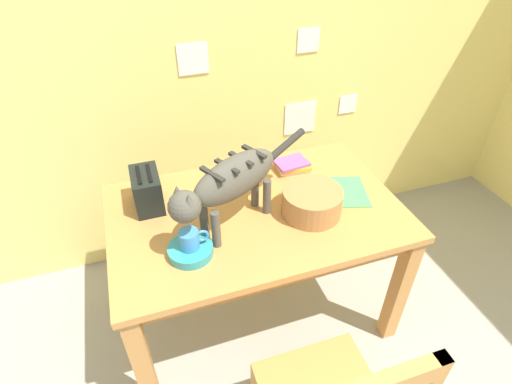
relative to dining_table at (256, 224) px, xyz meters
name	(u,v)px	position (x,y,z in m)	size (l,w,h in m)	color
wall_rear	(194,46)	(-0.09, 0.70, 0.62)	(4.92, 0.11, 2.50)	#F0DA75
dining_table	(256,224)	(0.00, 0.00, 0.00)	(1.30, 0.82, 0.72)	#BF8041
cat	(229,182)	(-0.14, -0.08, 0.33)	(0.66, 0.38, 0.34)	#4D4A3F
saucer_bowl	(191,250)	(-0.33, -0.18, 0.11)	(0.18, 0.18, 0.04)	teal
coffee_mug	(190,239)	(-0.33, -0.18, 0.17)	(0.12, 0.08, 0.08)	#3781C8
magazine	(336,192)	(0.40, 0.00, 0.09)	(0.28, 0.24, 0.01)	#48A65E
book_stack	(293,165)	(0.28, 0.25, 0.11)	(0.18, 0.14, 0.05)	silver
wicker_basket	(312,201)	(0.23, -0.10, 0.15)	(0.26, 0.26, 0.12)	#A97440
toaster	(147,190)	(-0.45, 0.19, 0.17)	(0.12, 0.20, 0.18)	black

